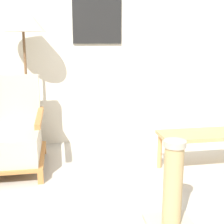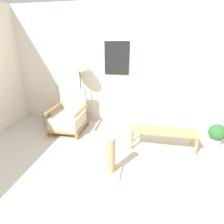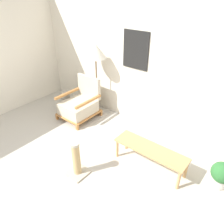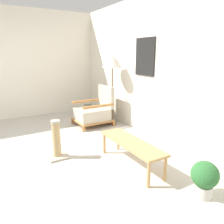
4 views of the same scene
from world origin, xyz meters
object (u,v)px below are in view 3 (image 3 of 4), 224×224
at_px(potted_plant, 221,174).
at_px(scratching_post, 77,161).
at_px(vase, 66,99).
at_px(armchair, 80,105).
at_px(coffee_table, 151,151).
at_px(floor_lamp, 96,53).

bearing_deg(potted_plant, scratching_post, -147.91).
bearing_deg(vase, armchair, -11.20).
height_order(vase, scratching_post, scratching_post).
distance_m(coffee_table, vase, 2.74).
height_order(armchair, vase, armchair).
height_order(floor_lamp, coffee_table, floor_lamp).
bearing_deg(floor_lamp, coffee_table, -22.80).
bearing_deg(scratching_post, vase, 143.51).
bearing_deg(armchair, floor_lamp, 64.84).
distance_m(coffee_table, potted_plant, 1.07).
xyz_separation_m(armchair, scratching_post, (1.22, -1.25, -0.06)).
bearing_deg(armchair, potted_plant, -1.92).
distance_m(armchair, floor_lamp, 1.19).
relative_size(floor_lamp, coffee_table, 1.32).
height_order(armchair, scratching_post, armchair).
bearing_deg(coffee_table, scratching_post, -133.45).
bearing_deg(scratching_post, armchair, 134.23).
distance_m(armchair, coffee_table, 2.07).
relative_size(floor_lamp, potted_plant, 3.67).
height_order(floor_lamp, scratching_post, floor_lamp).
distance_m(vase, potted_plant, 3.72).
xyz_separation_m(potted_plant, scratching_post, (-1.84, -1.15, 0.01)).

